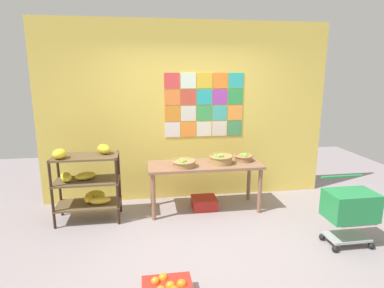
{
  "coord_description": "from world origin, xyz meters",
  "views": [
    {
      "loc": [
        -0.7,
        -3.35,
        2.05
      ],
      "look_at": [
        -0.02,
        1.02,
        1.04
      ],
      "focal_mm": 29.89,
      "sensor_mm": 36.0,
      "label": 1
    }
  ],
  "objects": [
    {
      "name": "ground",
      "position": [
        0.0,
        0.0,
        0.0
      ],
      "size": [
        9.28,
        9.28,
        0.0
      ],
      "primitive_type": "plane",
      "color": "gray"
    },
    {
      "name": "banana_shelf_unit",
      "position": [
        -1.5,
        1.01,
        0.59
      ],
      "size": [
        0.87,
        0.45,
        1.07
      ],
      "color": "#321F14",
      "rests_on": "ground"
    },
    {
      "name": "shopping_cart",
      "position": [
        1.69,
        -0.17,
        0.47
      ],
      "size": [
        0.56,
        0.42,
        0.81
      ],
      "rotation": [
        0.0,
        0.0,
        -0.15
      ],
      "color": "black",
      "rests_on": "ground"
    },
    {
      "name": "display_table",
      "position": [
        0.18,
        1.11,
        0.63
      ],
      "size": [
        1.67,
        0.62,
        0.72
      ],
      "color": "#8C6148",
      "rests_on": "ground"
    },
    {
      "name": "fruit_basket_back_right",
      "position": [
        0.79,
        1.17,
        0.77
      ],
      "size": [
        0.29,
        0.29,
        0.12
      ],
      "color": "olive",
      "rests_on": "display_table"
    },
    {
      "name": "produce_crate_under_table",
      "position": [
        0.18,
        1.14,
        0.08
      ],
      "size": [
        0.37,
        0.34,
        0.17
      ],
      "primitive_type": "cube",
      "color": "#AB221A",
      "rests_on": "ground"
    },
    {
      "name": "fruit_basket_centre",
      "position": [
        -0.14,
        1.0,
        0.78
      ],
      "size": [
        0.34,
        0.34,
        0.13
      ],
      "color": "#A57A4C",
      "rests_on": "display_table"
    },
    {
      "name": "fruit_basket_back_left",
      "position": [
        0.42,
        1.08,
        0.79
      ],
      "size": [
        0.36,
        0.36,
        0.16
      ],
      "color": "#A27E48",
      "rests_on": "display_table"
    },
    {
      "name": "back_wall_with_art",
      "position": [
        0.0,
        1.67,
        1.41
      ],
      "size": [
        4.59,
        0.07,
        2.82
      ],
      "color": "#E4C652",
      "rests_on": "ground"
    }
  ]
}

